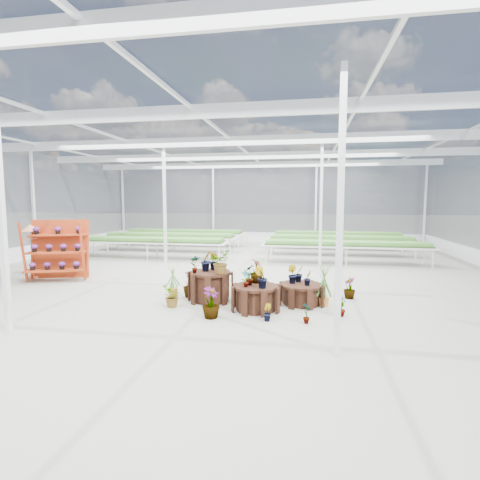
% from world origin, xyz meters
% --- Properties ---
extents(ground_plane, '(24.00, 24.00, 0.00)m').
position_xyz_m(ground_plane, '(0.00, 0.00, 0.00)').
color(ground_plane, gray).
rests_on(ground_plane, ground).
extents(greenhouse_shell, '(18.00, 24.00, 4.50)m').
position_xyz_m(greenhouse_shell, '(0.00, 0.00, 2.25)').
color(greenhouse_shell, white).
rests_on(greenhouse_shell, ground).
extents(steel_frame, '(18.00, 24.00, 4.50)m').
position_xyz_m(steel_frame, '(0.00, 0.00, 2.25)').
color(steel_frame, silver).
rests_on(steel_frame, ground).
extents(nursery_benches, '(16.00, 7.00, 0.84)m').
position_xyz_m(nursery_benches, '(0.00, 7.20, 0.42)').
color(nursery_benches, silver).
rests_on(nursery_benches, ground).
extents(plinth_tall, '(1.20, 1.20, 0.72)m').
position_xyz_m(plinth_tall, '(0.20, -1.24, 0.36)').
color(plinth_tall, black).
rests_on(plinth_tall, ground).
extents(plinth_mid, '(1.36, 1.36, 0.57)m').
position_xyz_m(plinth_mid, '(1.40, -1.84, 0.28)').
color(plinth_mid, black).
rests_on(plinth_mid, ground).
extents(plinth_low, '(1.42, 1.42, 0.48)m').
position_xyz_m(plinth_low, '(2.40, -1.14, 0.24)').
color(plinth_low, black).
rests_on(plinth_low, ground).
extents(shelf_rack, '(1.97, 1.47, 1.86)m').
position_xyz_m(shelf_rack, '(-5.06, 0.26, 0.93)').
color(shelf_rack, '#942E10').
rests_on(shelf_rack, ground).
extents(bird_table, '(0.52, 0.52, 1.77)m').
position_xyz_m(bird_table, '(-6.01, 0.40, 0.89)').
color(bird_table, '#D37C53').
rests_on(bird_table, ground).
extents(nursery_plants, '(4.87, 2.60, 1.29)m').
position_xyz_m(nursery_plants, '(0.94, -1.32, 0.55)').
color(nursery_plants, '#417930').
rests_on(nursery_plants, ground).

